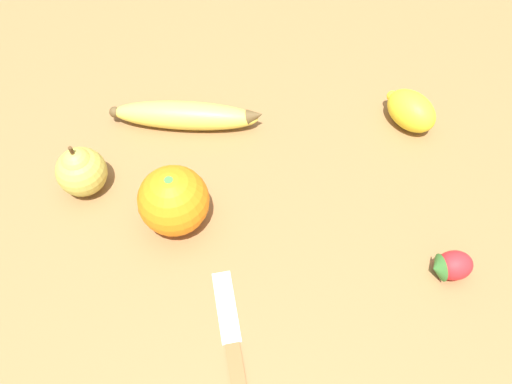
{
  "coord_description": "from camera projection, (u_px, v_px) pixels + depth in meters",
  "views": [
    {
      "loc": [
        -0.14,
        -0.33,
        0.55
      ],
      "look_at": [
        -0.01,
        -0.0,
        0.03
      ],
      "focal_mm": 35.0,
      "sensor_mm": 36.0,
      "label": 1
    }
  ],
  "objects": [
    {
      "name": "ground_plane",
      "position": [
        260.0,
        200.0,
        0.66
      ],
      "size": [
        3.0,
        3.0,
        0.0
      ],
      "primitive_type": "plane",
      "color": "olive"
    },
    {
      "name": "banana",
      "position": [
        187.0,
        116.0,
        0.72
      ],
      "size": [
        0.21,
        0.13,
        0.04
      ],
      "rotation": [
        0.0,
        0.0,
        5.85
      ],
      "color": "#DBCC4C",
      "rests_on": "ground_plane"
    },
    {
      "name": "orange",
      "position": [
        174.0,
        201.0,
        0.61
      ],
      "size": [
        0.09,
        0.09,
        0.09
      ],
      "color": "orange",
      "rests_on": "ground_plane"
    },
    {
      "name": "pear",
      "position": [
        81.0,
        170.0,
        0.64
      ],
      "size": [
        0.07,
        0.07,
        0.08
      ],
      "color": "#B7AD47",
      "rests_on": "ground_plane"
    },
    {
      "name": "strawberry",
      "position": [
        451.0,
        266.0,
        0.59
      ],
      "size": [
        0.05,
        0.04,
        0.04
      ],
      "rotation": [
        0.0,
        0.0,
        2.94
      ],
      "color": "red",
      "rests_on": "ground_plane"
    },
    {
      "name": "lemon",
      "position": [
        411.0,
        111.0,
        0.71
      ],
      "size": [
        0.07,
        0.09,
        0.05
      ],
      "rotation": [
        0.0,
        0.0,
        1.86
      ],
      "color": "yellow",
      "rests_on": "ground_plane"
    },
    {
      "name": "paring_knife",
      "position": [
        232.0,
        340.0,
        0.55
      ],
      "size": [
        0.05,
        0.16,
        0.01
      ],
      "rotation": [
        0.0,
        0.0,
        6.1
      ],
      "color": "silver",
      "rests_on": "ground_plane"
    }
  ]
}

